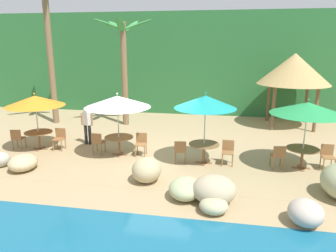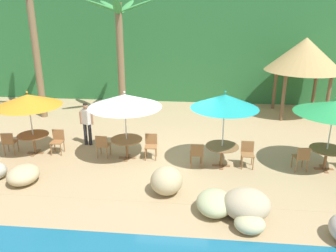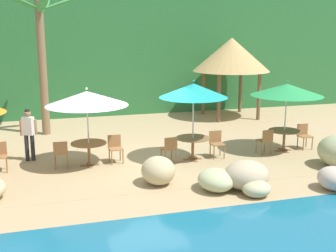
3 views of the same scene
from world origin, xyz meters
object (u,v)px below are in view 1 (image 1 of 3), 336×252
Objects in this scene: dining_table_white at (119,140)px; dining_table_green at (303,152)px; chair_orange_inland at (17,138)px; palm_tree_second at (124,56)px; chair_white_seaward at (141,142)px; palapa_hut at (294,69)px; chair_orange_seaward at (60,137)px; umbrella_teal at (205,102)px; waiter_in_white at (87,122)px; umbrella_green at (308,108)px; palm_tree_nearest at (48,34)px; chair_green_seaward at (328,155)px; dining_table_orange at (39,135)px; dining_table_teal at (204,147)px; umbrella_orange at (35,101)px; chair_white_inland at (98,142)px; chair_teal_seaward at (228,150)px; chair_green_inland at (278,155)px; chair_teal_inland at (180,150)px; umbrella_white at (117,101)px.

dining_table_white is 6.68m from dining_table_green.
chair_orange_inland is 0.16× the size of palm_tree_second.
chair_white_seaward is 0.23× the size of palapa_hut.
chair_orange_seaward is 0.33× the size of umbrella_teal.
chair_white_seaward is at bearing 3.01° from chair_orange_inland.
umbrella_green is at bearing -8.55° from waiter_in_white.
umbrella_teal is 9.85m from palm_tree_nearest.
palm_tree_nearest reaches higher than chair_green_seaward.
dining_table_orange is 0.86m from chair_orange_inland.
dining_table_teal is 0.65× the size of waiter_in_white.
umbrella_orange is 3.73m from dining_table_white.
dining_table_white is at bearing -31.31° from waiter_in_white.
dining_table_green is at bearing 1.56° from umbrella_teal.
chair_white_seaward is at bearing 169.97° from dining_table_teal.
chair_green_seaward is (10.98, -0.17, -0.10)m from dining_table_orange.
chair_orange_seaward is 1.00× the size of chair_white_inland.
chair_orange_seaward is 5.57m from palm_tree_second.
umbrella_orange reaches higher than chair_teal_seaward.
umbrella_teal is 3.77m from dining_table_green.
dining_table_green is 13.23m from palm_tree_nearest.
dining_table_white is at bearing 176.04° from chair_green_inland.
chair_green_inland is (-0.83, -0.21, -0.10)m from dining_table_green.
palm_tree_second is at bearing 132.26° from umbrella_teal.
chair_teal_seaward is 0.12× the size of palm_tree_nearest.
chair_green_seaward is (4.23, 0.20, -0.10)m from dining_table_teal.
dining_table_orange is 6.09m from palm_tree_nearest.
dining_table_teal is 0.86m from chair_teal_seaward.
chair_white_seaward and chair_teal_inland have the same top height.
chair_white_seaward is at bearing 176.65° from dining_table_green.
chair_green_inland is (9.31, -0.49, -1.51)m from umbrella_orange.
umbrella_teal is at bearing -15.05° from waiter_in_white.
umbrella_teal reaches higher than chair_orange_seaward.
dining_table_teal is 3.72m from umbrella_green.
dining_table_green is (10.13, -0.28, 0.00)m from dining_table_orange.
palm_tree_second is (-4.50, 4.96, 1.30)m from umbrella_teal.
umbrella_white reaches higher than waiter_in_white.
palm_tree_second reaches higher than umbrella_white.
chair_teal_seaward is 1.72m from chair_green_inland.
umbrella_teal is at bearing -123.32° from palapa_hut.
waiter_in_white is (-1.77, 1.08, -1.14)m from umbrella_white.
palm_tree_nearest reaches higher than umbrella_green.
waiter_in_white reaches higher than chair_green_inland.
chair_orange_inland is 11.09m from umbrella_green.
umbrella_white is 2.27× the size of dining_table_white.
umbrella_orange is at bearing -90.00° from dining_table_orange.
chair_teal_seaward is (0.85, 0.08, -1.76)m from umbrella_teal.
palm_tree_second is at bearing 104.49° from dining_table_white.
umbrella_orange is 2.69× the size of chair_orange_inland.
chair_teal_seaward is 0.51× the size of waiter_in_white.
palm_tree_second is (1.40, 4.45, 3.05)m from chair_orange_seaward.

